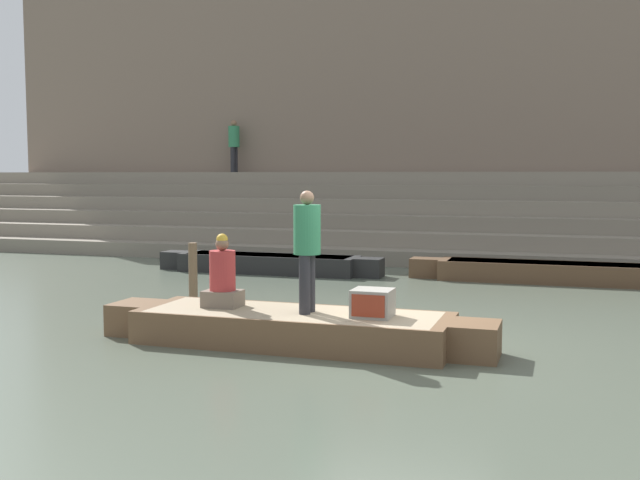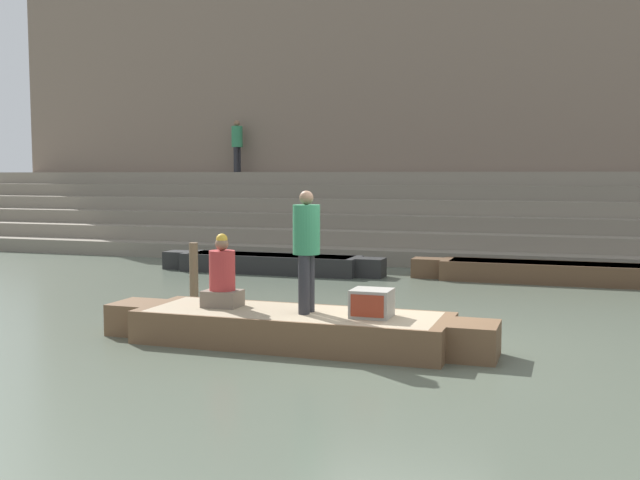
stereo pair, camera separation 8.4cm
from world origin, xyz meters
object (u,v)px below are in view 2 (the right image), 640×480
(rowboat_main, at_px, (292,327))
(moored_boat_shore, at_px, (555,272))
(tv_set, at_px, (372,303))
(moored_boat_distant, at_px, (271,263))
(person_standing, at_px, (306,243))
(person_on_steps, at_px, (237,142))
(mooring_post, at_px, (194,276))
(person_rowing, at_px, (222,278))

(rowboat_main, xyz_separation_m, moored_boat_shore, (3.32, 7.42, -0.01))
(tv_set, height_order, moored_boat_distant, tv_set)
(rowboat_main, bearing_deg, tv_set, -2.96)
(person_standing, relative_size, person_on_steps, 0.97)
(person_standing, xyz_separation_m, moored_boat_shore, (3.10, 7.44, -1.19))
(mooring_post, bearing_deg, person_on_steps, 111.31)
(person_rowing, xyz_separation_m, moored_boat_shore, (4.41, 7.37, -0.64))
(person_rowing, bearing_deg, person_standing, 9.62)
(person_standing, bearing_deg, tv_set, 13.68)
(tv_set, xyz_separation_m, mooring_post, (-3.74, 2.02, -0.06))
(person_rowing, height_order, tv_set, person_rowing)
(person_rowing, bearing_deg, rowboat_main, 9.82)
(person_standing, distance_m, person_rowing, 1.42)
(moored_boat_shore, bearing_deg, person_on_steps, 154.51)
(moored_boat_shore, xyz_separation_m, mooring_post, (-5.92, -5.42, 0.35))
(tv_set, bearing_deg, person_rowing, 170.46)
(rowboat_main, distance_m, tv_set, 1.21)
(person_rowing, bearing_deg, moored_boat_distant, 119.79)
(moored_boat_distant, bearing_deg, person_rowing, -68.39)
(moored_boat_distant, bearing_deg, person_standing, -59.30)
(person_on_steps, bearing_deg, person_rowing, 96.62)
(person_rowing, distance_m, moored_boat_shore, 8.61)
(person_standing, height_order, person_on_steps, person_on_steps)
(person_standing, xyz_separation_m, person_on_steps, (-7.24, 13.35, 2.01))
(person_standing, xyz_separation_m, tv_set, (0.93, -0.00, -0.78))
(person_standing, bearing_deg, moored_boat_distant, 130.00)
(rowboat_main, relative_size, mooring_post, 4.78)
(tv_set, xyz_separation_m, moored_boat_distant, (-4.36, 7.02, -0.41))
(tv_set, bearing_deg, moored_boat_distant, 114.26)
(tv_set, xyz_separation_m, moored_boat_shore, (2.18, 7.44, -0.41))
(person_on_steps, bearing_deg, rowboat_main, 100.34)
(mooring_post, bearing_deg, moored_boat_shore, 42.48)
(rowboat_main, distance_m, person_standing, 1.20)
(moored_boat_shore, relative_size, person_on_steps, 3.63)
(moored_boat_distant, xyz_separation_m, mooring_post, (0.62, -5.00, 0.35))
(moored_boat_shore, bearing_deg, person_standing, -108.36)
(mooring_post, bearing_deg, moored_boat_distant, 97.04)
(mooring_post, height_order, person_on_steps, person_on_steps)
(moored_boat_distant, height_order, mooring_post, mooring_post)
(person_rowing, xyz_separation_m, person_on_steps, (-5.93, 13.28, 2.56))
(moored_boat_shore, xyz_separation_m, moored_boat_distant, (-6.54, -0.42, 0.00))
(moored_boat_distant, bearing_deg, tv_set, -53.54)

